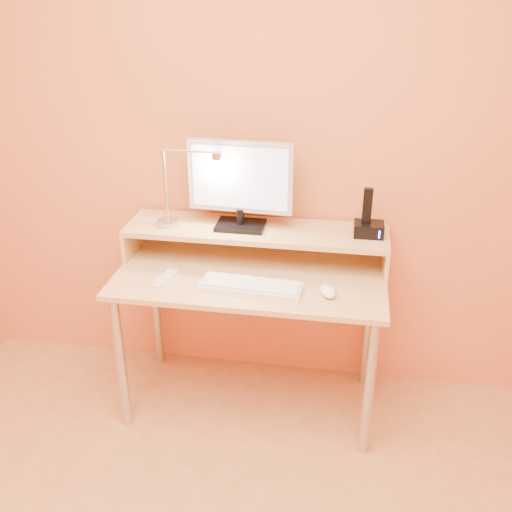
% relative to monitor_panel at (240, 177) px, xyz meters
% --- Properties ---
extents(wall_back, '(3.00, 0.04, 2.50)m').
position_rel_monitor_panel_xyz_m(wall_back, '(0.07, 0.16, 0.13)').
color(wall_back, '#DC754B').
rests_on(wall_back, floor).
extents(desk_leg_fl, '(0.04, 0.04, 0.69)m').
position_rel_monitor_panel_xyz_m(desk_leg_fl, '(-0.48, -0.41, -0.77)').
color(desk_leg_fl, '#B4B4B7').
rests_on(desk_leg_fl, floor).
extents(desk_leg_fr, '(0.04, 0.04, 0.69)m').
position_rel_monitor_panel_xyz_m(desk_leg_fr, '(0.62, -0.41, -0.77)').
color(desk_leg_fr, '#B4B4B7').
rests_on(desk_leg_fr, floor).
extents(desk_leg_bl, '(0.04, 0.04, 0.69)m').
position_rel_monitor_panel_xyz_m(desk_leg_bl, '(-0.48, 0.09, -0.77)').
color(desk_leg_bl, '#B4B4B7').
rests_on(desk_leg_bl, floor).
extents(desk_leg_br, '(0.04, 0.04, 0.69)m').
position_rel_monitor_panel_xyz_m(desk_leg_br, '(0.62, 0.09, -0.77)').
color(desk_leg_br, '#B4B4B7').
rests_on(desk_leg_br, floor).
extents(desk_lower, '(1.20, 0.60, 0.02)m').
position_rel_monitor_panel_xyz_m(desk_lower, '(0.07, -0.16, -0.41)').
color(desk_lower, tan).
rests_on(desk_lower, floor).
extents(shelf_riser_left, '(0.02, 0.30, 0.14)m').
position_rel_monitor_panel_xyz_m(shelf_riser_left, '(-0.52, -0.01, -0.33)').
color(shelf_riser_left, tan).
rests_on(shelf_riser_left, desk_lower).
extents(shelf_riser_right, '(0.02, 0.30, 0.14)m').
position_rel_monitor_panel_xyz_m(shelf_riser_right, '(0.66, -0.01, -0.33)').
color(shelf_riser_right, tan).
rests_on(shelf_riser_right, desk_lower).
extents(desk_shelf, '(1.20, 0.30, 0.02)m').
position_rel_monitor_panel_xyz_m(desk_shelf, '(0.07, -0.01, -0.25)').
color(desk_shelf, tan).
rests_on(desk_shelf, desk_lower).
extents(monitor_foot, '(0.22, 0.16, 0.02)m').
position_rel_monitor_panel_xyz_m(monitor_foot, '(0.00, -0.01, -0.23)').
color(monitor_foot, black).
rests_on(monitor_foot, desk_shelf).
extents(monitor_neck, '(0.04, 0.04, 0.07)m').
position_rel_monitor_panel_xyz_m(monitor_neck, '(0.00, -0.01, -0.19)').
color(monitor_neck, black).
rests_on(monitor_neck, monitor_foot).
extents(monitor_panel, '(0.47, 0.06, 0.32)m').
position_rel_monitor_panel_xyz_m(monitor_panel, '(0.00, 0.00, 0.00)').
color(monitor_panel, silver).
rests_on(monitor_panel, monitor_neck).
extents(monitor_back, '(0.43, 0.03, 0.27)m').
position_rel_monitor_panel_xyz_m(monitor_back, '(0.00, 0.02, 0.00)').
color(monitor_back, black).
rests_on(monitor_back, monitor_panel).
extents(monitor_screen, '(0.43, 0.03, 0.28)m').
position_rel_monitor_panel_xyz_m(monitor_screen, '(0.00, -0.02, 0.00)').
color(monitor_screen, '#B3BAD6').
rests_on(monitor_screen, monitor_panel).
extents(lamp_base, '(0.10, 0.10, 0.02)m').
position_rel_monitor_panel_xyz_m(lamp_base, '(-0.33, -0.04, -0.23)').
color(lamp_base, '#B4B4B7').
rests_on(lamp_base, desk_shelf).
extents(lamp_post, '(0.01, 0.01, 0.33)m').
position_rel_monitor_panel_xyz_m(lamp_post, '(-0.33, -0.04, -0.05)').
color(lamp_post, '#B4B4B7').
rests_on(lamp_post, lamp_base).
extents(lamp_arm, '(0.24, 0.01, 0.01)m').
position_rel_monitor_panel_xyz_m(lamp_arm, '(-0.21, -0.04, 0.12)').
color(lamp_arm, '#B4B4B7').
rests_on(lamp_arm, lamp_post).
extents(lamp_head, '(0.04, 0.04, 0.03)m').
position_rel_monitor_panel_xyz_m(lamp_head, '(-0.09, -0.04, 0.10)').
color(lamp_head, '#B4B4B7').
rests_on(lamp_head, lamp_arm).
extents(lamp_bulb, '(0.03, 0.03, 0.00)m').
position_rel_monitor_panel_xyz_m(lamp_bulb, '(-0.09, -0.04, 0.09)').
color(lamp_bulb, '#FFEAC6').
rests_on(lamp_bulb, lamp_head).
extents(phone_dock, '(0.13, 0.10, 0.06)m').
position_rel_monitor_panel_xyz_m(phone_dock, '(0.58, -0.01, -0.21)').
color(phone_dock, black).
rests_on(phone_dock, desk_shelf).
extents(phone_handset, '(0.04, 0.03, 0.16)m').
position_rel_monitor_panel_xyz_m(phone_handset, '(0.56, -0.01, -0.10)').
color(phone_handset, black).
rests_on(phone_handset, phone_dock).
extents(phone_led, '(0.01, 0.00, 0.04)m').
position_rel_monitor_panel_xyz_m(phone_led, '(0.62, -0.06, -0.21)').
color(phone_led, '#2A3BEC').
rests_on(phone_led, phone_dock).
extents(keyboard, '(0.44, 0.17, 0.02)m').
position_rel_monitor_panel_xyz_m(keyboard, '(0.10, -0.30, -0.39)').
color(keyboard, silver).
rests_on(keyboard, desk_lower).
extents(mouse, '(0.09, 0.12, 0.04)m').
position_rel_monitor_panel_xyz_m(mouse, '(0.42, -0.29, -0.38)').
color(mouse, white).
rests_on(mouse, desk_lower).
extents(remote_control, '(0.08, 0.17, 0.02)m').
position_rel_monitor_panel_xyz_m(remote_control, '(-0.29, -0.28, -0.39)').
color(remote_control, silver).
rests_on(remote_control, desk_lower).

